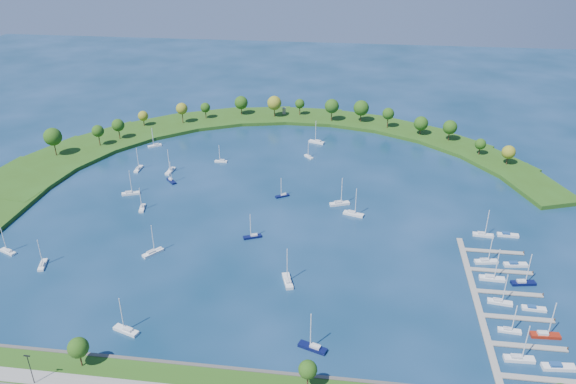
# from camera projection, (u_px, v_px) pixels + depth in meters

# --- Properties ---
(ground) EXTENTS (700.00, 700.00, 0.00)m
(ground) POSITION_uv_depth(u_px,v_px,m) (276.00, 204.00, 248.16)
(ground) COLOR #072840
(ground) RESTS_ON ground
(breakwater) EXTENTS (286.74, 247.64, 2.00)m
(breakwater) POSITION_uv_depth(u_px,v_px,m) (204.00, 155.00, 296.11)
(breakwater) COLOR #2A4F15
(breakwater) RESTS_ON ground
(breakwater_trees) EXTENTS (244.08, 89.97, 15.30)m
(breakwater_trees) POSITION_uv_depth(u_px,v_px,m) (283.00, 117.00, 322.84)
(breakwater_trees) COLOR #382314
(breakwater_trees) RESTS_ON breakwater
(harbor_tower) EXTENTS (2.60, 2.60, 4.02)m
(harbor_tower) POSITION_uv_depth(u_px,v_px,m) (284.00, 111.00, 352.61)
(harbor_tower) COLOR gray
(harbor_tower) RESTS_ON breakwater
(dock_system) EXTENTS (24.28, 82.00, 1.60)m
(dock_system) POSITION_uv_depth(u_px,v_px,m) (499.00, 304.00, 184.24)
(dock_system) COLOR gray
(dock_system) RESTS_ON ground
(moored_boat_0) EXTENTS (4.21, 7.83, 11.09)m
(moored_boat_0) POSITION_uv_depth(u_px,v_px,m) (42.00, 264.00, 204.25)
(moored_boat_0) COLOR white
(moored_boat_0) RESTS_ON ground
(moored_boat_1) EXTENTS (2.24, 7.96, 11.69)m
(moored_boat_1) POSITION_uv_depth(u_px,v_px,m) (138.00, 168.00, 280.89)
(moored_boat_1) COLOR white
(moored_boat_1) RESTS_ON ground
(moored_boat_2) EXTENTS (8.51, 5.11, 12.10)m
(moored_boat_2) POSITION_uv_depth(u_px,v_px,m) (131.00, 193.00, 256.39)
(moored_boat_2) COLOR white
(moored_boat_2) RESTS_ON ground
(moored_boat_3) EXTENTS (6.41, 6.89, 10.82)m
(moored_boat_3) POSITION_uv_depth(u_px,v_px,m) (171.00, 180.00, 268.47)
(moored_boat_3) COLOR #090E3A
(moored_boat_3) RESTS_ON ground
(moored_boat_4) EXTENTS (6.63, 2.12, 9.64)m
(moored_boat_4) POSITION_uv_depth(u_px,v_px,m) (221.00, 161.00, 289.74)
(moored_boat_4) COLOR white
(moored_boat_4) RESTS_ON ground
(moored_boat_5) EXTENTS (5.55, 6.03, 9.43)m
(moored_boat_5) POSITION_uv_depth(u_px,v_px,m) (309.00, 156.00, 295.05)
(moored_boat_5) COLOR white
(moored_boat_5) RESTS_ON ground
(moored_boat_6) EXTENTS (7.70, 4.84, 10.98)m
(moored_boat_6) POSITION_uv_depth(u_px,v_px,m) (8.00, 251.00, 212.29)
(moored_boat_6) COLOR white
(moored_boat_6) RESTS_ON ground
(moored_boat_7) EXTENTS (7.65, 4.90, 10.94)m
(moored_boat_7) POSITION_uv_depth(u_px,v_px,m) (252.00, 236.00, 222.15)
(moored_boat_7) COLOR #090E3A
(moored_boat_7) RESTS_ON ground
(moored_boat_8) EXTENTS (3.13, 8.70, 12.54)m
(moored_boat_8) POSITION_uv_depth(u_px,v_px,m) (170.00, 170.00, 278.68)
(moored_boat_8) COLOR white
(moored_boat_8) RESTS_ON ground
(moored_boat_9) EXTENTS (7.10, 8.13, 12.46)m
(moored_boat_9) POSITION_uv_depth(u_px,v_px,m) (153.00, 252.00, 211.50)
(moored_boat_9) COLOR white
(moored_boat_9) RESTS_ON ground
(moored_boat_10) EXTENTS (5.27, 9.59, 13.59)m
(moored_boat_10) POSITION_uv_depth(u_px,v_px,m) (288.00, 280.00, 195.13)
(moored_boat_10) COLOR white
(moored_boat_10) RESTS_ON ground
(moored_boat_11) EXTENTS (7.41, 5.99, 11.07)m
(moored_boat_11) POSITION_uv_depth(u_px,v_px,m) (155.00, 145.00, 309.06)
(moored_boat_11) COLOR white
(moored_boat_11) RESTS_ON ground
(moored_boat_12) EXTENTS (9.37, 5.48, 13.30)m
(moored_boat_12) POSITION_uv_depth(u_px,v_px,m) (317.00, 141.00, 313.72)
(moored_boat_12) COLOR white
(moored_boat_12) RESTS_ON ground
(moored_boat_13) EXTENTS (9.28, 5.11, 13.15)m
(moored_boat_13) POSITION_uv_depth(u_px,v_px,m) (353.00, 213.00, 238.77)
(moored_boat_13) COLOR white
(moored_boat_13) RESTS_ON ground
(moored_boat_14) EXTENTS (3.62, 7.63, 10.81)m
(moored_boat_14) POSITION_uv_depth(u_px,v_px,m) (142.00, 207.00, 243.62)
(moored_boat_14) COLOR white
(moored_boat_14) RESTS_ON ground
(moored_boat_15) EXTENTS (9.23, 5.35, 13.10)m
(moored_boat_15) POSITION_uv_depth(u_px,v_px,m) (313.00, 347.00, 165.29)
(moored_boat_15) COLOR #090E3A
(moored_boat_15) RESTS_ON ground
(moored_boat_16) EXTENTS (9.30, 5.63, 13.24)m
(moored_boat_16) POSITION_uv_depth(u_px,v_px,m) (339.00, 203.00, 247.25)
(moored_boat_16) COLOR white
(moored_boat_16) RESTS_ON ground
(moored_boat_17) EXTENTS (6.59, 5.08, 9.72)m
(moored_boat_17) POSITION_uv_depth(u_px,v_px,m) (282.00, 195.00, 254.35)
(moored_boat_17) COLOR #090E3A
(moored_boat_17) RESTS_ON ground
(moored_boat_18) EXTENTS (9.01, 5.18, 12.78)m
(moored_boat_18) POSITION_uv_depth(u_px,v_px,m) (126.00, 330.00, 172.09)
(moored_boat_18) COLOR white
(moored_boat_18) RESTS_ON ground
(docked_boat_0) EXTENTS (8.94, 2.79, 13.02)m
(docked_boat_0) POSITION_uv_depth(u_px,v_px,m) (519.00, 358.00, 161.11)
(docked_boat_0) COLOR white
(docked_boat_0) RESTS_ON ground
(docked_boat_1) EXTENTS (9.62, 3.42, 1.92)m
(docked_boat_1) POSITION_uv_depth(u_px,v_px,m) (558.00, 367.00, 158.28)
(docked_boat_1) COLOR white
(docked_boat_1) RESTS_ON ground
(docked_boat_2) EXTENTS (7.21, 2.53, 10.40)m
(docked_boat_2) POSITION_uv_depth(u_px,v_px,m) (509.00, 330.00, 172.14)
(docked_boat_2) COLOR white
(docked_boat_2) RESTS_ON ground
(docked_boat_3) EXTENTS (9.08, 2.96, 13.18)m
(docked_boat_3) POSITION_uv_depth(u_px,v_px,m) (545.00, 334.00, 170.11)
(docked_boat_3) COLOR maroon
(docked_boat_3) RESTS_ON ground
(docked_boat_4) EXTENTS (8.32, 3.34, 11.89)m
(docked_boat_4) POSITION_uv_depth(u_px,v_px,m) (500.00, 301.00, 184.69)
(docked_boat_4) COLOR white
(docked_boat_4) RESTS_ON ground
(docked_boat_5) EXTENTS (7.87, 2.61, 1.58)m
(docked_boat_5) POSITION_uv_depth(u_px,v_px,m) (534.00, 308.00, 181.88)
(docked_boat_5) COLOR white
(docked_boat_5) RESTS_ON ground
(docked_boat_6) EXTENTS (8.99, 2.86, 13.07)m
(docked_boat_6) POSITION_uv_depth(u_px,v_px,m) (492.00, 278.00, 196.60)
(docked_boat_6) COLOR white
(docked_boat_6) RESTS_ON ground
(docked_boat_7) EXTENTS (8.89, 3.85, 12.65)m
(docked_boat_7) POSITION_uv_depth(u_px,v_px,m) (523.00, 282.00, 194.21)
(docked_boat_7) COLOR #090E3A
(docked_boat_7) RESTS_ON ground
(docked_boat_8) EXTENTS (8.87, 3.81, 12.63)m
(docked_boat_8) POSITION_uv_depth(u_px,v_px,m) (486.00, 261.00, 206.16)
(docked_boat_8) COLOR white
(docked_boat_8) RESTS_ON ground
(docked_boat_9) EXTENTS (8.82, 3.41, 1.75)m
(docked_boat_9) POSITION_uv_depth(u_px,v_px,m) (515.00, 264.00, 204.51)
(docked_boat_9) COLOR white
(docked_boat_9) RESTS_ON ground
(docked_boat_10) EXTENTS (8.39, 3.09, 12.06)m
(docked_boat_10) POSITION_uv_depth(u_px,v_px,m) (483.00, 234.00, 223.29)
(docked_boat_10) COLOR white
(docked_boat_10) RESTS_ON ground
(docked_boat_11) EXTENTS (8.46, 2.64, 1.71)m
(docked_boat_11) POSITION_uv_depth(u_px,v_px,m) (508.00, 235.00, 223.34)
(docked_boat_11) COLOR white
(docked_boat_11) RESTS_ON ground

